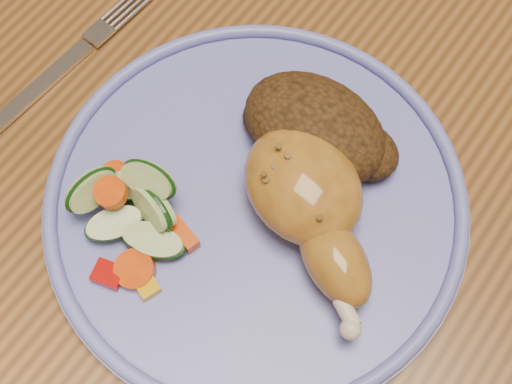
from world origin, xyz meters
TOP-DOWN VIEW (x-y plane):
  - ground at (0.00, 0.00)m, footprint 4.00×4.00m
  - dining_table at (0.00, 0.00)m, footprint 0.90×1.40m
  - plate at (-0.07, -0.11)m, footprint 0.29×0.29m
  - plate_rim at (-0.07, -0.11)m, footprint 0.29×0.29m
  - chicken_leg at (-0.04, -0.09)m, footprint 0.14×0.12m
  - rice_pilaf at (-0.07, -0.04)m, footprint 0.12×0.08m
  - vegetable_pile at (-0.13, -0.17)m, footprint 0.10×0.09m
  - fork at (-0.26, -0.10)m, footprint 0.03×0.16m

SIDE VIEW (x-z plane):
  - ground at x=0.00m, z-range 0.00..0.00m
  - dining_table at x=0.00m, z-range 0.29..1.04m
  - fork at x=-0.26m, z-range 0.75..0.76m
  - plate at x=-0.07m, z-range 0.75..0.76m
  - plate_rim at x=-0.07m, z-range 0.76..0.77m
  - vegetable_pile at x=-0.13m, z-range 0.75..0.80m
  - rice_pilaf at x=-0.07m, z-range 0.76..0.80m
  - chicken_leg at x=-0.04m, z-range 0.76..0.81m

